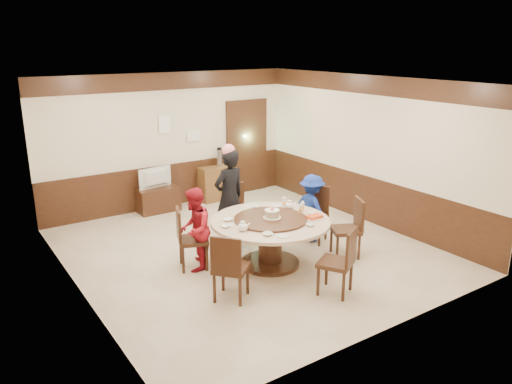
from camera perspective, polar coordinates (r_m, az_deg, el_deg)
room at (r=8.16m, az=-1.03°, el=0.38°), size 6.00×6.04×2.84m
banquet_table at (r=7.78m, az=1.65°, el=-4.71°), size 1.84×1.84×0.78m
chair_0 at (r=8.85m, az=6.59°, el=-3.69°), size 0.61×0.60×0.97m
chair_1 at (r=8.94m, az=-2.25°, el=-3.38°), size 0.53×0.54×0.97m
chair_2 at (r=7.84m, az=-7.34°, el=-6.48°), size 0.57×0.56×0.97m
chair_3 at (r=6.87m, az=-2.91°, el=-9.85°), size 0.62×0.62×0.97m
chair_4 at (r=7.10m, az=9.20°, el=-9.12°), size 0.60×0.60×0.97m
chair_5 at (r=8.31m, az=10.31°, el=-5.24°), size 0.59×0.59×0.97m
person_standing at (r=8.57m, az=-3.08°, el=-0.55°), size 0.66×0.48×1.66m
person_red at (r=7.66m, az=-7.03°, el=-4.26°), size 0.77×0.80×1.29m
person_blue at (r=8.77m, az=6.39°, el=-1.83°), size 0.49×0.80×1.20m
birthday_cake at (r=7.69m, az=1.85°, el=-2.49°), size 0.28×0.28×0.19m
teapot_left at (r=7.25m, az=-1.52°, el=-4.01°), size 0.17×0.15×0.13m
teapot_right at (r=8.19m, az=3.85°, el=-1.57°), size 0.17×0.15×0.13m
bowl_0 at (r=7.67m, az=-3.24°, el=-3.17°), size 0.14×0.14×0.04m
bowl_1 at (r=7.48m, az=6.19°, el=-3.76°), size 0.13×0.13×0.04m
bowl_2 at (r=7.10m, az=1.33°, el=-4.83°), size 0.14×0.14×0.04m
bowl_3 at (r=7.98m, az=6.39°, el=-2.45°), size 0.13×0.13×0.04m
bowl_4 at (r=7.40m, az=-3.46°, el=-3.93°), size 0.14×0.14×0.03m
bowl_5 at (r=8.24m, az=0.04°, el=-1.70°), size 0.14×0.14×0.04m
saucer_near at (r=7.07m, az=3.07°, el=-5.03°), size 0.18×0.18×0.01m
saucer_far at (r=8.33m, az=2.19°, el=-1.60°), size 0.18×0.18×0.01m
shrimp_platter at (r=7.78m, az=6.70°, el=-2.90°), size 0.30×0.20×0.06m
bottle_0 at (r=7.94m, az=5.11°, el=-2.03°), size 0.06×0.06×0.16m
bottle_1 at (r=8.08m, az=5.33°, el=-1.70°), size 0.06×0.06×0.16m
bottle_2 at (r=8.29m, az=3.23°, el=-1.18°), size 0.06×0.06×0.16m
tv_stand at (r=10.54m, az=-11.12°, el=-0.85°), size 0.85×0.45×0.50m
television at (r=10.41m, az=-11.26°, el=1.57°), size 0.74×0.20×0.42m
side_cabinet at (r=11.12m, az=-4.46°, el=1.03°), size 0.80×0.40×0.75m
thermos at (r=11.02m, az=-4.19°, el=3.92°), size 0.15×0.15×0.38m
notice_left at (r=10.50m, az=-10.38°, el=7.56°), size 0.25×0.00×0.35m
notice_right at (r=10.83m, az=-7.13°, el=6.36°), size 0.30×0.00×0.22m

